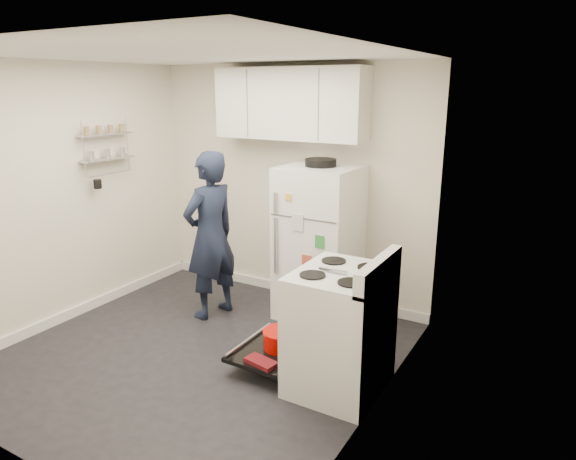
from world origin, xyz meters
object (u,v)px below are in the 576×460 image
Objects in this scene: open_oven_door at (277,345)px; person at (210,236)px; electric_range at (339,331)px; refrigerator at (319,242)px.

open_oven_door is 0.42× the size of person.
refrigerator is (-0.72, 1.10, 0.30)m from electric_range.
refrigerator is 1.08m from person.
person is at bearing 153.59° from open_oven_door.
person is (-1.10, 0.54, 0.65)m from open_oven_door.
open_oven_door is 0.44× the size of refrigerator.
open_oven_door is 1.24m from refrigerator.
person is (-1.66, 0.56, 0.37)m from electric_range.
refrigerator is 0.95× the size of person.
open_oven_door is (-0.56, 0.02, -0.28)m from electric_range.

